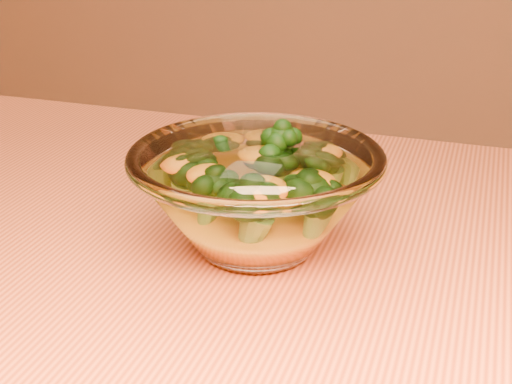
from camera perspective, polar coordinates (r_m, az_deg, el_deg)
glass_bowl at (r=0.54m, az=0.00°, el=-0.41°), size 0.19×0.19×0.08m
cheese_sauce at (r=0.54m, az=0.00°, el=-2.13°), size 0.11×0.11×0.03m
broccoli_heap at (r=0.54m, az=0.09°, el=1.16°), size 0.14×0.14×0.07m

